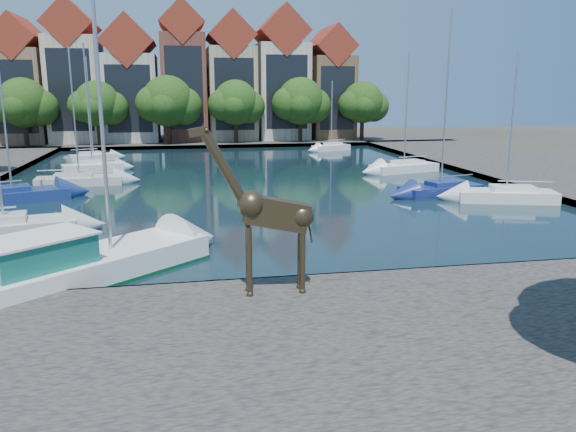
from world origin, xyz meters
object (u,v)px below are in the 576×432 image
object	(u,v)px
motorsailer	(76,263)
sailboat_left_a	(4,225)
sailboat_right_a	(506,193)
giraffe_statue	(267,213)

from	to	relation	value
motorsailer	sailboat_left_a	size ratio (longest dim) A/B	0.90
motorsailer	sailboat_right_a	world-z (taller)	motorsailer
sailboat_left_a	sailboat_right_a	distance (m)	28.14
sailboat_right_a	giraffe_statue	bearing A→B (deg)	-140.46
giraffe_statue	motorsailer	bearing A→B (deg)	152.92
giraffe_statue	motorsailer	world-z (taller)	motorsailer
sailboat_left_a	sailboat_right_a	xyz separation A→B (m)	(27.92, 3.50, -0.07)
motorsailer	sailboat_right_a	size ratio (longest dim) A/B	1.12
giraffe_statue	sailboat_left_a	bearing A→B (deg)	135.74
motorsailer	sailboat_right_a	distance (m)	25.85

